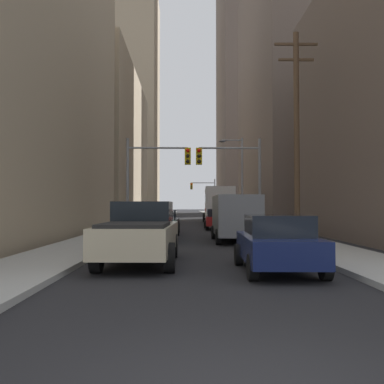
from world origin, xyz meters
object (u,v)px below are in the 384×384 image
at_px(sedan_red, 218,219).
at_px(traffic_signal_near_right, 232,169).
at_px(sedan_navy, 277,243).
at_px(traffic_signal_near_left, 155,169).
at_px(cargo_van_grey, 235,215).
at_px(traffic_signal_far_right, 204,191).
at_px(city_bus, 218,204).
at_px(sedan_green, 158,226).
at_px(pickup_truck_beige, 141,233).
at_px(sedan_black, 164,222).

height_order(sedan_red, traffic_signal_near_right, traffic_signal_near_right).
bearing_deg(sedan_navy, traffic_signal_near_left, 105.36).
relative_size(cargo_van_grey, traffic_signal_far_right, 0.87).
distance_m(city_bus, cargo_van_grey, 20.72).
bearing_deg(sedan_green, traffic_signal_far_right, 84.79).
height_order(traffic_signal_near_right, traffic_signal_far_right, same).
relative_size(traffic_signal_near_left, traffic_signal_far_right, 1.00).
bearing_deg(traffic_signal_near_left, traffic_signal_far_right, 83.43).
bearing_deg(traffic_signal_near_right, pickup_truck_beige, -107.07).
distance_m(sedan_green, traffic_signal_near_left, 6.45).
xyz_separation_m(cargo_van_grey, sedan_navy, (-0.01, -9.81, -0.52)).
height_order(city_bus, sedan_black, city_bus).
bearing_deg(city_bus, sedan_green, -102.66).
xyz_separation_m(cargo_van_grey, sedan_red, (-0.04, 11.09, -0.52)).
distance_m(city_bus, sedan_black, 15.99).
relative_size(pickup_truck_beige, sedan_black, 1.29).
bearing_deg(pickup_truck_beige, sedan_green, 90.06).
relative_size(sedan_green, traffic_signal_near_left, 0.70).
relative_size(pickup_truck_beige, sedan_green, 1.30).
relative_size(sedan_green, sedan_black, 0.99).
xyz_separation_m(sedan_navy, sedan_red, (-0.03, 20.90, 0.00)).
distance_m(city_bus, sedan_red, 9.71).
relative_size(cargo_van_grey, sedan_navy, 1.23).
relative_size(sedan_navy, sedan_black, 1.00).
height_order(city_bus, cargo_van_grey, city_bus).
relative_size(sedan_navy, sedan_red, 1.00).
distance_m(pickup_truck_beige, traffic_signal_far_right, 56.48).
bearing_deg(pickup_truck_beige, traffic_signal_near_right, 72.93).
distance_m(sedan_navy, traffic_signal_near_left, 16.71).
height_order(cargo_van_grey, traffic_signal_near_left, traffic_signal_near_left).
xyz_separation_m(cargo_van_grey, sedan_green, (-3.83, 0.46, -0.52)).
relative_size(sedan_red, traffic_signal_near_right, 0.71).
distance_m(sedan_black, sedan_red, 6.81).
relative_size(cargo_van_grey, traffic_signal_near_right, 0.87).
bearing_deg(traffic_signal_near_left, cargo_van_grey, -54.01).
bearing_deg(cargo_van_grey, traffic_signal_near_left, 125.99).
height_order(city_bus, sedan_green, city_bus).
bearing_deg(traffic_signal_near_left, sedan_green, -84.68).
distance_m(sedan_red, traffic_signal_near_right, 6.09).
bearing_deg(sedan_black, sedan_navy, -76.04).
bearing_deg(traffic_signal_near_right, cargo_van_grey, -94.50).
distance_m(sedan_green, sedan_black, 4.95).
relative_size(pickup_truck_beige, traffic_signal_near_left, 0.91).
bearing_deg(traffic_signal_near_right, city_bus, 89.05).
bearing_deg(sedan_black, sedan_green, -90.49).
bearing_deg(sedan_navy, sedan_black, 103.96).
distance_m(pickup_truck_beige, traffic_signal_near_right, 14.96).
bearing_deg(city_bus, pickup_truck_beige, -98.99).
relative_size(sedan_green, sedan_red, 0.99).
bearing_deg(traffic_signal_far_right, cargo_van_grey, -90.62).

